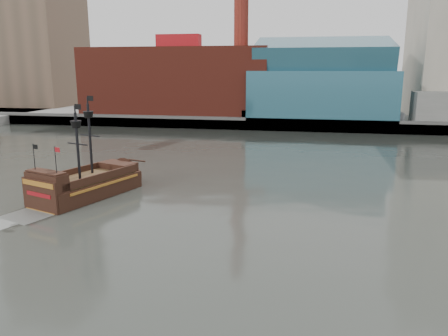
# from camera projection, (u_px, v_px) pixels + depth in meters

# --- Properties ---
(ground) EXTENTS (400.00, 400.00, 0.00)m
(ground) POSITION_uv_depth(u_px,v_px,m) (185.00, 255.00, 30.00)
(ground) COLOR #282B26
(ground) RESTS_ON ground
(promenade_far) EXTENTS (220.00, 60.00, 2.00)m
(promenade_far) POSITION_uv_depth(u_px,v_px,m) (280.00, 112.00, 117.75)
(promenade_far) COLOR slate
(promenade_far) RESTS_ON ground
(seawall) EXTENTS (220.00, 1.00, 2.60)m
(seawall) POSITION_uv_depth(u_px,v_px,m) (270.00, 124.00, 89.48)
(seawall) COLOR #4C4C49
(seawall) RESTS_ON ground
(skyline) EXTENTS (149.00, 45.00, 62.00)m
(skyline) POSITION_uv_depth(u_px,v_px,m) (303.00, 17.00, 104.39)
(skyline) COLOR brown
(skyline) RESTS_ON promenade_far
(pirate_ship) EXTENTS (8.58, 14.78, 10.61)m
(pirate_ship) POSITION_uv_depth(u_px,v_px,m) (86.00, 187.00, 43.51)
(pirate_ship) COLOR black
(pirate_ship) RESTS_ON ground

